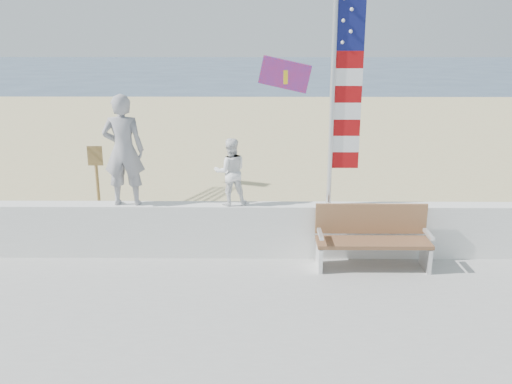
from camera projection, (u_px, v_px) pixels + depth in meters
ground at (240, 323)px, 7.38m from camera, size 220.00×220.00×0.00m
sand at (251, 168)px, 16.02m from camera, size 90.00×40.00×0.08m
seawall at (244, 230)px, 9.13m from camera, size 30.00×0.35×0.90m
adult at (123, 150)px, 8.77m from camera, size 0.68×0.46×1.82m
child at (230, 172)px, 8.85m from camera, size 0.61×0.51×1.11m
bench at (372, 236)px, 8.66m from camera, size 1.80×0.57×1.00m
flag at (341, 88)px, 8.47m from camera, size 0.50×0.08×3.50m
parafoil_kite at (286, 75)px, 10.83m from camera, size 1.09×0.38×0.74m
sign at (97, 173)px, 11.65m from camera, size 0.32×0.07×1.46m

